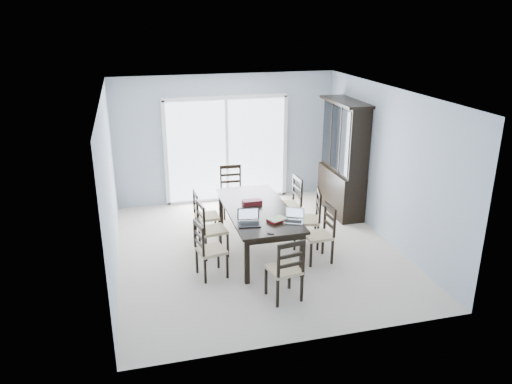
{
  "coord_description": "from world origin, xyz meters",
  "views": [
    {
      "loc": [
        -1.9,
        -7.22,
        3.72
      ],
      "look_at": [
        -0.03,
        0.0,
        1.03
      ],
      "focal_mm": 35.0,
      "sensor_mm": 36.0,
      "label": 1
    }
  ],
  "objects_px": {
    "chair_right_mid": "(312,212)",
    "laptop_dark": "(249,221)",
    "chair_end_near": "(287,264)",
    "chair_left_far": "(202,210)",
    "chair_right_near": "(323,227)",
    "game_box": "(252,202)",
    "chair_left_near": "(206,244)",
    "hot_tub": "(187,166)",
    "chair_right_far": "(291,198)",
    "laptop_silver": "(294,219)",
    "chair_end_far": "(231,185)",
    "chair_left_mid": "(207,223)",
    "china_hutch": "(343,159)",
    "dining_table": "(258,212)",
    "cell_phone": "(271,233)"
  },
  "relations": [
    {
      "from": "cell_phone",
      "to": "hot_tub",
      "type": "relative_size",
      "value": 0.05
    },
    {
      "from": "chair_right_mid",
      "to": "chair_right_far",
      "type": "relative_size",
      "value": 0.99
    },
    {
      "from": "china_hutch",
      "to": "chair_end_far",
      "type": "distance_m",
      "value": 2.2
    },
    {
      "from": "chair_right_far",
      "to": "laptop_silver",
      "type": "relative_size",
      "value": 3.23
    },
    {
      "from": "chair_left_far",
      "to": "game_box",
      "type": "bearing_deg",
      "value": 56.65
    },
    {
      "from": "dining_table",
      "to": "game_box",
      "type": "height_order",
      "value": "game_box"
    },
    {
      "from": "chair_right_near",
      "to": "laptop_silver",
      "type": "distance_m",
      "value": 0.59
    },
    {
      "from": "chair_left_near",
      "to": "hot_tub",
      "type": "xyz_separation_m",
      "value": [
        0.25,
        4.16,
        -0.06
      ]
    },
    {
      "from": "chair_left_near",
      "to": "hot_tub",
      "type": "bearing_deg",
      "value": 164.65
    },
    {
      "from": "dining_table",
      "to": "chair_end_far",
      "type": "bearing_deg",
      "value": 92.72
    },
    {
      "from": "laptop_silver",
      "to": "chair_left_far",
      "type": "bearing_deg",
      "value": 158.0
    },
    {
      "from": "chair_end_near",
      "to": "chair_left_far",
      "type": "bearing_deg",
      "value": 100.42
    },
    {
      "from": "chair_right_near",
      "to": "game_box",
      "type": "relative_size",
      "value": 3.4
    },
    {
      "from": "dining_table",
      "to": "chair_end_far",
      "type": "height_order",
      "value": "chair_end_far"
    },
    {
      "from": "china_hutch",
      "to": "chair_right_mid",
      "type": "height_order",
      "value": "china_hutch"
    },
    {
      "from": "chair_right_far",
      "to": "game_box",
      "type": "height_order",
      "value": "chair_right_far"
    },
    {
      "from": "chair_left_mid",
      "to": "chair_right_mid",
      "type": "bearing_deg",
      "value": 80.71
    },
    {
      "from": "hot_tub",
      "to": "chair_end_far",
      "type": "bearing_deg",
      "value": -70.89
    },
    {
      "from": "laptop_dark",
      "to": "laptop_silver",
      "type": "xyz_separation_m",
      "value": [
        0.67,
        -0.07,
        -0.01
      ]
    },
    {
      "from": "chair_left_near",
      "to": "chair_right_far",
      "type": "xyz_separation_m",
      "value": [
        1.77,
        1.37,
        0.06
      ]
    },
    {
      "from": "chair_right_mid",
      "to": "laptop_dark",
      "type": "relative_size",
      "value": 3.14
    },
    {
      "from": "game_box",
      "to": "hot_tub",
      "type": "distance_m",
      "value": 3.4
    },
    {
      "from": "dining_table",
      "to": "chair_end_near",
      "type": "bearing_deg",
      "value": -90.33
    },
    {
      "from": "dining_table",
      "to": "chair_right_near",
      "type": "relative_size",
      "value": 2.09
    },
    {
      "from": "chair_left_near",
      "to": "chair_left_mid",
      "type": "distance_m",
      "value": 0.7
    },
    {
      "from": "chair_left_near",
      "to": "chair_left_mid",
      "type": "xyz_separation_m",
      "value": [
        0.14,
        0.68,
        0.02
      ]
    },
    {
      "from": "laptop_dark",
      "to": "cell_phone",
      "type": "distance_m",
      "value": 0.44
    },
    {
      "from": "chair_end_near",
      "to": "game_box",
      "type": "relative_size",
      "value": 3.45
    },
    {
      "from": "chair_right_near",
      "to": "laptop_silver",
      "type": "relative_size",
      "value": 3.0
    },
    {
      "from": "chair_left_mid",
      "to": "laptop_silver",
      "type": "distance_m",
      "value": 1.41
    },
    {
      "from": "chair_right_far",
      "to": "game_box",
      "type": "bearing_deg",
      "value": 118.65
    },
    {
      "from": "chair_right_near",
      "to": "china_hutch",
      "type": "bearing_deg",
      "value": -33.48
    },
    {
      "from": "chair_end_far",
      "to": "chair_end_near",
      "type": "bearing_deg",
      "value": 93.73
    },
    {
      "from": "chair_left_near",
      "to": "chair_left_far",
      "type": "height_order",
      "value": "chair_left_near"
    },
    {
      "from": "chair_end_near",
      "to": "chair_right_near",
      "type": "bearing_deg",
      "value": 38.63
    },
    {
      "from": "chair_end_far",
      "to": "game_box",
      "type": "bearing_deg",
      "value": 93.78
    },
    {
      "from": "laptop_dark",
      "to": "laptop_silver",
      "type": "distance_m",
      "value": 0.67
    },
    {
      "from": "cell_phone",
      "to": "chair_right_mid",
      "type": "bearing_deg",
      "value": 71.94
    },
    {
      "from": "chair_left_mid",
      "to": "chair_right_near",
      "type": "xyz_separation_m",
      "value": [
        1.73,
        -0.6,
        -0.0
      ]
    },
    {
      "from": "chair_right_mid",
      "to": "chair_end_near",
      "type": "xyz_separation_m",
      "value": [
        -0.93,
        -1.56,
        -0.03
      ]
    },
    {
      "from": "chair_left_mid",
      "to": "hot_tub",
      "type": "relative_size",
      "value": 0.55
    },
    {
      "from": "laptop_dark",
      "to": "chair_left_mid",
      "type": "bearing_deg",
      "value": 137.34
    },
    {
      "from": "chair_end_near",
      "to": "chair_end_far",
      "type": "relative_size",
      "value": 0.96
    },
    {
      "from": "chair_right_far",
      "to": "chair_end_far",
      "type": "bearing_deg",
      "value": 39.56
    },
    {
      "from": "chair_left_near",
      "to": "game_box",
      "type": "relative_size",
      "value": 3.3
    },
    {
      "from": "laptop_silver",
      "to": "hot_tub",
      "type": "relative_size",
      "value": 0.18
    },
    {
      "from": "chair_end_far",
      "to": "laptop_dark",
      "type": "height_order",
      "value": "chair_end_far"
    },
    {
      "from": "hot_tub",
      "to": "china_hutch",
      "type": "bearing_deg",
      "value": -39.41
    },
    {
      "from": "game_box",
      "to": "chair_right_mid",
      "type": "bearing_deg",
      "value": -12.43
    },
    {
      "from": "chair_right_near",
      "to": "chair_end_near",
      "type": "xyz_separation_m",
      "value": [
        -0.92,
        -1.02,
        0.01
      ]
    }
  ]
}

